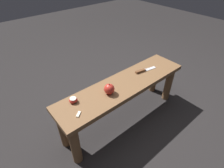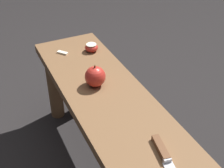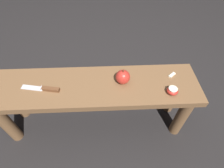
{
  "view_description": "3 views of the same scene",
  "coord_description": "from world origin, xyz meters",
  "px_view_note": "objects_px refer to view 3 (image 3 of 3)",
  "views": [
    {
      "loc": [
        0.85,
        0.85,
        1.35
      ],
      "look_at": [
        0.11,
        -0.03,
        0.47
      ],
      "focal_mm": 28.0,
      "sensor_mm": 36.0,
      "label": 1
    },
    {
      "loc": [
        -0.79,
        0.41,
        1.18
      ],
      "look_at": [
        0.11,
        -0.03,
        0.47
      ],
      "focal_mm": 50.0,
      "sensor_mm": 36.0,
      "label": 2
    },
    {
      "loc": [
        0.09,
        -0.68,
        1.22
      ],
      "look_at": [
        0.11,
        -0.03,
        0.47
      ],
      "focal_mm": 28.0,
      "sensor_mm": 36.0,
      "label": 3
    }
  ],
  "objects_px": {
    "wooden_bench": "(94,95)",
    "apple_cut": "(172,91)",
    "apple_whole": "(123,77)",
    "knife": "(46,89)"
  },
  "relations": [
    {
      "from": "wooden_bench",
      "to": "apple_cut",
      "type": "bearing_deg",
      "value": -9.74
    },
    {
      "from": "wooden_bench",
      "to": "apple_whole",
      "type": "distance_m",
      "value": 0.23
    },
    {
      "from": "wooden_bench",
      "to": "apple_cut",
      "type": "distance_m",
      "value": 0.48
    },
    {
      "from": "apple_whole",
      "to": "apple_cut",
      "type": "xyz_separation_m",
      "value": [
        0.27,
        -0.1,
        -0.02
      ]
    },
    {
      "from": "knife",
      "to": "apple_whole",
      "type": "relative_size",
      "value": 2.41
    },
    {
      "from": "apple_cut",
      "to": "apple_whole",
      "type": "bearing_deg",
      "value": 160.8
    },
    {
      "from": "wooden_bench",
      "to": "apple_whole",
      "type": "relative_size",
      "value": 13.28
    },
    {
      "from": "wooden_bench",
      "to": "apple_whole",
      "type": "height_order",
      "value": "apple_whole"
    },
    {
      "from": "wooden_bench",
      "to": "knife",
      "type": "height_order",
      "value": "knife"
    },
    {
      "from": "knife",
      "to": "apple_cut",
      "type": "xyz_separation_m",
      "value": [
        0.72,
        -0.05,
        0.01
      ]
    }
  ]
}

